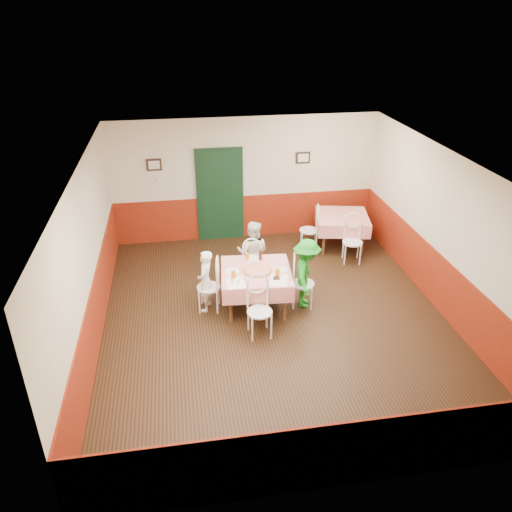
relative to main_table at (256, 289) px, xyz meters
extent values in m
plane|color=black|center=(0.27, -0.40, -0.38)|extent=(7.00, 7.00, 0.00)
plane|color=white|center=(0.27, -0.40, 2.42)|extent=(7.00, 7.00, 0.00)
cube|color=beige|center=(0.27, 3.10, 1.02)|extent=(6.00, 0.10, 2.80)
cube|color=beige|center=(0.27, -3.90, 1.02)|extent=(6.00, 0.10, 2.80)
cube|color=beige|center=(-2.73, -0.40, 1.02)|extent=(0.10, 7.00, 2.80)
cube|color=beige|center=(3.27, -0.40, 1.02)|extent=(0.10, 7.00, 2.80)
cube|color=maroon|center=(0.27, 3.08, 0.12)|extent=(6.00, 0.03, 1.00)
cube|color=maroon|center=(0.27, -3.89, 0.12)|extent=(6.00, 0.03, 1.00)
cube|color=maroon|center=(-2.71, -0.40, 0.12)|extent=(0.03, 7.00, 1.00)
cube|color=maroon|center=(3.26, -0.40, 0.12)|extent=(0.03, 7.00, 1.00)
cube|color=black|center=(-0.33, 3.05, 0.68)|extent=(0.96, 0.06, 2.10)
cube|color=black|center=(-1.73, 3.05, 1.48)|extent=(0.32, 0.03, 0.26)
cube|color=black|center=(1.57, 3.05, 1.48)|extent=(0.32, 0.03, 0.26)
cube|color=white|center=(-1.63, 3.05, 1.12)|extent=(0.10, 0.03, 0.10)
cube|color=red|center=(0.00, 0.00, 0.00)|extent=(1.33, 1.33, 0.77)
cube|color=red|center=(2.30, 2.17, 0.00)|extent=(1.32, 1.32, 0.77)
cylinder|color=#B74723|center=(0.02, -0.02, 0.40)|extent=(0.53, 0.53, 0.03)
cylinder|color=white|center=(-0.42, 0.03, 0.39)|extent=(0.27, 0.27, 0.01)
cylinder|color=white|center=(0.43, -0.06, 0.39)|extent=(0.27, 0.27, 0.01)
cylinder|color=white|center=(0.02, 0.43, 0.39)|extent=(0.27, 0.27, 0.01)
cylinder|color=#BF7219|center=(-0.42, -0.20, 0.46)|extent=(0.08, 0.08, 0.14)
cylinder|color=#BF7219|center=(0.33, -0.25, 0.46)|extent=(0.08, 0.08, 0.14)
cylinder|color=#BF7219|center=(-0.09, 0.43, 0.45)|extent=(0.08, 0.08, 0.13)
cylinder|color=#381C0A|center=(0.14, 0.39, 0.49)|extent=(0.06, 0.06, 0.21)
cylinder|color=silver|center=(-0.47, -0.36, 0.43)|extent=(0.04, 0.04, 0.09)
cylinder|color=silver|center=(-0.37, -0.43, 0.43)|extent=(0.04, 0.04, 0.09)
cylinder|color=#B23319|center=(-0.47, -0.35, 0.43)|extent=(0.04, 0.04, 0.09)
cube|color=white|center=(-0.41, -0.37, 0.39)|extent=(0.32, 0.41, 0.00)
cube|color=white|center=(0.33, -0.40, 0.39)|extent=(0.40, 0.47, 0.00)
cube|color=black|center=(0.30, -0.34, 0.40)|extent=(0.12, 0.10, 0.02)
imported|color=gray|center=(-0.90, 0.08, 0.21)|extent=(0.41, 0.50, 1.17)
imported|color=gray|center=(0.08, 0.90, 0.28)|extent=(0.77, 0.68, 1.31)
imported|color=gray|center=(0.90, -0.08, 0.28)|extent=(0.70, 0.95, 1.32)
camera|label=1|loc=(-1.25, -7.60, 4.68)|focal=35.00mm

